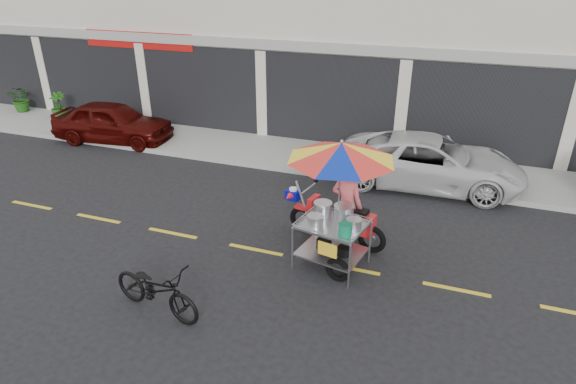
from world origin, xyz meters
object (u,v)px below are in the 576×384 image
(food_vendor_rig, at_px, (341,183))
(white_pickup, at_px, (431,162))
(maroon_sedan, at_px, (113,122))
(near_bicycle, at_px, (156,289))

(food_vendor_rig, bearing_deg, white_pickup, 82.72)
(maroon_sedan, height_order, food_vendor_rig, food_vendor_rig)
(white_pickup, relative_size, near_bicycle, 2.65)
(maroon_sedan, xyz_separation_m, food_vendor_rig, (8.68, -4.23, 0.98))
(white_pickup, bearing_deg, food_vendor_rig, 159.13)
(maroon_sedan, distance_m, near_bicycle, 9.31)
(maroon_sedan, xyz_separation_m, near_bicycle, (6.22, -6.93, -0.19))
(white_pickup, relative_size, food_vendor_rig, 1.83)
(food_vendor_rig, bearing_deg, maroon_sedan, 165.47)
(white_pickup, xyz_separation_m, food_vendor_rig, (-1.43, -4.21, 0.98))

